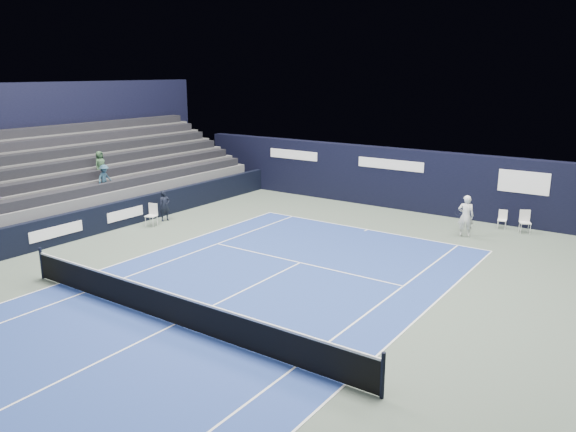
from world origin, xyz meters
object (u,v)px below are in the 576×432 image
(folding_chair_back_b, at_px, (502,218))
(line_judge_chair, at_px, (152,213))
(tennis_player, at_px, (466,216))
(tennis_net, at_px, (174,308))
(folding_chair_back_a, at_px, (525,220))

(folding_chair_back_b, xyz_separation_m, line_judge_chair, (-13.37, -8.74, 0.10))
(line_judge_chair, relative_size, tennis_player, 0.57)
(tennis_net, height_order, tennis_player, tennis_player)
(line_judge_chair, bearing_deg, folding_chair_back_b, 17.48)
(line_judge_chair, relative_size, tennis_net, 0.08)
(tennis_net, bearing_deg, folding_chair_back_b, 72.57)
(folding_chair_back_a, bearing_deg, tennis_net, -135.39)
(tennis_net, relative_size, tennis_player, 7.11)
(folding_chair_back_a, distance_m, folding_chair_back_b, 1.01)
(folding_chair_back_a, xyz_separation_m, tennis_player, (-1.98, -2.07, 0.33))
(tennis_net, bearing_deg, tennis_player, 73.74)
(tennis_player, bearing_deg, folding_chair_back_b, 65.87)
(line_judge_chair, bearing_deg, tennis_player, 12.10)
(line_judge_chair, bearing_deg, folding_chair_back_a, 15.20)
(line_judge_chair, xyz_separation_m, tennis_player, (12.38, 6.52, 0.32))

